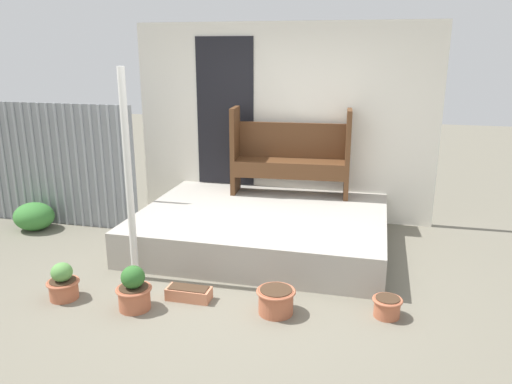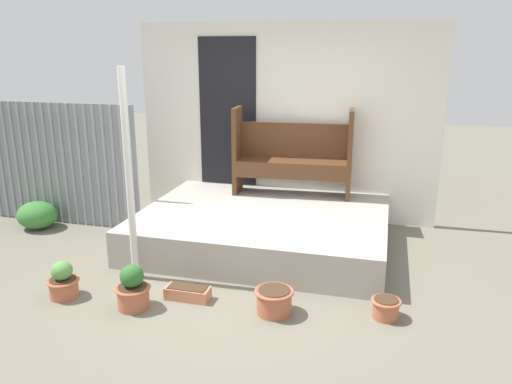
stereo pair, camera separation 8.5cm
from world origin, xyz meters
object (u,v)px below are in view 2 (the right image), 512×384
at_px(flower_pot_left, 63,282).
at_px(shrub_by_fence, 37,215).
at_px(support_post, 129,178).
at_px(flower_pot_middle, 133,289).
at_px(flower_pot_far_right, 386,307).
at_px(bench, 293,153).
at_px(flower_pot_right, 274,300).
at_px(planter_box_rect, 188,293).

distance_m(flower_pot_left, shrub_by_fence, 2.14).
height_order(support_post, flower_pot_middle, support_post).
bearing_deg(flower_pot_far_right, support_post, 176.09).
bearing_deg(flower_pot_middle, flower_pot_far_right, 10.44).
height_order(bench, flower_pot_right, bench).
bearing_deg(flower_pot_middle, flower_pot_left, 178.74).
height_order(support_post, bench, support_post).
bearing_deg(planter_box_rect, flower_pot_left, -167.01).
xyz_separation_m(planter_box_rect, shrub_by_fence, (-2.63, 1.28, 0.12)).
bearing_deg(flower_pot_left, bench, 57.27).
bearing_deg(bench, flower_pot_right, -87.01).
height_order(flower_pot_middle, flower_pot_right, flower_pot_middle).
bearing_deg(flower_pot_right, flower_pot_far_right, 10.36).
bearing_deg(flower_pot_far_right, shrub_by_fence, 165.36).
xyz_separation_m(flower_pot_left, shrub_by_fence, (-1.48, 1.55, 0.02)).
xyz_separation_m(flower_pot_left, flower_pot_middle, (0.74, -0.02, 0.02)).
bearing_deg(flower_pot_right, bench, 97.44).
distance_m(support_post, flower_pot_right, 1.83).
relative_size(bench, shrub_by_fence, 2.97).
bearing_deg(bench, flower_pot_middle, -114.17).
distance_m(bench, planter_box_rect, 2.56).
relative_size(flower_pot_far_right, planter_box_rect, 0.63).
bearing_deg(bench, flower_pot_far_right, -64.64).
distance_m(planter_box_rect, shrub_by_fence, 2.93).
distance_m(flower_pot_middle, shrub_by_fence, 2.71).
xyz_separation_m(support_post, flower_pot_middle, (0.29, -0.58, -0.87)).
height_order(support_post, flower_pot_right, support_post).
relative_size(flower_pot_middle, flower_pot_right, 1.18).
relative_size(flower_pot_right, shrub_by_fence, 0.67).
relative_size(support_post, flower_pot_far_right, 7.99).
height_order(flower_pot_left, flower_pot_right, flower_pot_left).
distance_m(flower_pot_left, flower_pot_right, 2.00).
height_order(flower_pot_right, flower_pot_far_right, flower_pot_right).
xyz_separation_m(bench, flower_pot_far_right, (1.27, -2.21, -0.86)).
xyz_separation_m(support_post, flower_pot_right, (1.54, -0.35, -0.93)).
bearing_deg(shrub_by_fence, flower_pot_left, -46.24).
height_order(support_post, flower_pot_left, support_post).
height_order(flower_pot_left, flower_pot_far_right, flower_pot_left).
xyz_separation_m(support_post, planter_box_rect, (0.70, -0.30, -0.99)).
bearing_deg(planter_box_rect, flower_pot_right, -3.29).
bearing_deg(flower_pot_middle, support_post, 116.47).
height_order(flower_pot_middle, flower_pot_far_right, flower_pot_middle).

